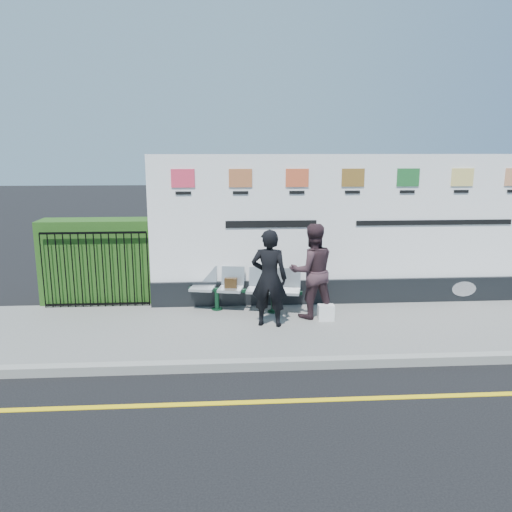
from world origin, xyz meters
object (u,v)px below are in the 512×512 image
at_px(bench, 245,299).
at_px(woman_left, 269,278).
at_px(billboard, 349,240).
at_px(woman_right, 312,271).

relative_size(bench, woman_left, 1.22).
distance_m(billboard, bench, 2.44).
relative_size(bench, woman_right, 1.20).
distance_m(woman_left, woman_right, 0.93).
height_order(bench, woman_right, woman_right).
height_order(billboard, bench, billboard).
xyz_separation_m(bench, woman_right, (1.23, -0.43, 0.66)).
bearing_deg(bench, woman_right, -7.40).
relative_size(woman_left, woman_right, 0.98).
bearing_deg(woman_right, woman_left, 17.55).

